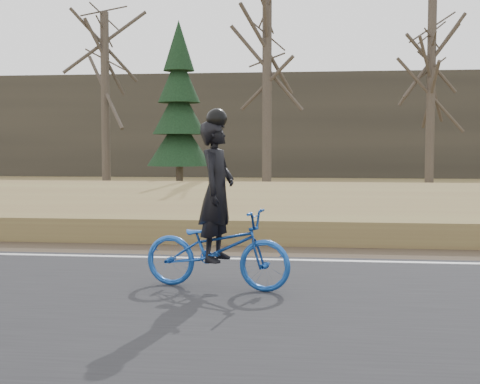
# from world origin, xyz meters

# --- Properties ---
(ground) EXTENTS (120.00, 120.00, 0.00)m
(ground) POSITION_xyz_m (0.00, 0.00, 0.00)
(ground) COLOR olive
(ground) RESTS_ON ground
(road) EXTENTS (120.00, 6.00, 0.06)m
(road) POSITION_xyz_m (0.00, -2.50, 0.03)
(road) COLOR black
(road) RESTS_ON ground
(edge_line) EXTENTS (120.00, 0.12, 0.01)m
(edge_line) POSITION_xyz_m (0.00, 0.20, 0.07)
(edge_line) COLOR silver
(edge_line) RESTS_ON road
(shoulder) EXTENTS (120.00, 1.60, 0.04)m
(shoulder) POSITION_xyz_m (0.00, 1.20, 0.02)
(shoulder) COLOR #473A2B
(shoulder) RESTS_ON ground
(embankment) EXTENTS (120.00, 5.00, 0.44)m
(embankment) POSITION_xyz_m (0.00, 4.20, 0.22)
(embankment) COLOR olive
(embankment) RESTS_ON ground
(ballast) EXTENTS (120.00, 3.00, 0.45)m
(ballast) POSITION_xyz_m (0.00, 8.00, 0.23)
(ballast) COLOR slate
(ballast) RESTS_ON ground
(railroad) EXTENTS (120.00, 2.40, 0.29)m
(railroad) POSITION_xyz_m (0.00, 8.00, 0.53)
(railroad) COLOR black
(railroad) RESTS_ON ballast
(treeline_backdrop) EXTENTS (120.00, 4.00, 6.00)m
(treeline_backdrop) POSITION_xyz_m (0.00, 30.00, 3.00)
(treeline_backdrop) COLOR #383328
(treeline_backdrop) RESTS_ON ground
(cyclist) EXTENTS (1.99, 1.02, 2.24)m
(cyclist) POSITION_xyz_m (-0.45, -1.95, 0.77)
(cyclist) COLOR #16459B
(cyclist) RESTS_ON road
(bare_tree_left) EXTENTS (0.36, 0.36, 7.38)m
(bare_tree_left) POSITION_xyz_m (-8.09, 17.11, 3.69)
(bare_tree_left) COLOR #4D4338
(bare_tree_left) RESTS_ON ground
(bare_tree_near_left) EXTENTS (0.36, 0.36, 7.32)m
(bare_tree_near_left) POSITION_xyz_m (-1.14, 14.89, 3.66)
(bare_tree_near_left) COLOR #4D4338
(bare_tree_near_left) RESTS_ON ground
(bare_tree_center) EXTENTS (0.36, 0.36, 7.84)m
(bare_tree_center) POSITION_xyz_m (5.31, 17.94, 3.92)
(bare_tree_center) COLOR #4D4338
(bare_tree_center) RESTS_ON ground
(conifer) EXTENTS (2.60, 2.60, 6.83)m
(conifer) POSITION_xyz_m (-4.78, 16.33, 3.23)
(conifer) COLOR #4D4338
(conifer) RESTS_ON ground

